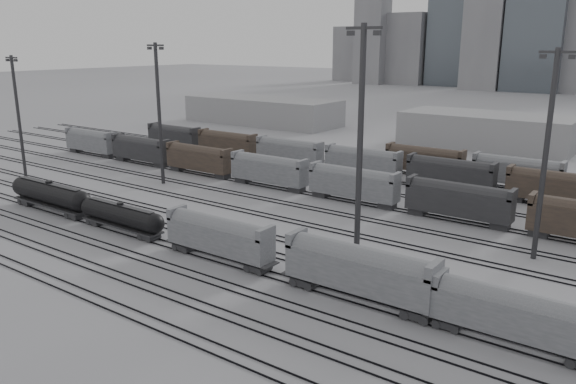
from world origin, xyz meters
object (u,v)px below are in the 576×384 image
Objects in this scene: hopper_car_a at (219,234)px; hopper_car_c at (515,313)px; tank_car_b at (121,216)px; light_mast_a at (18,114)px; tank_car_a at (50,194)px; hopper_car_b at (360,268)px; light_mast_c at (360,139)px.

hopper_car_a reaches higher than hopper_car_c.
tank_car_b is 43.53m from light_mast_a.
hopper_car_a reaches higher than tank_car_a.
light_mast_a reaches higher than hopper_car_b.
hopper_car_b reaches higher than hopper_car_a.
hopper_car_c is at bearing -0.00° from tank_car_b.
tank_car_b is (16.53, 0.00, -0.34)m from tank_car_a.
hopper_car_a is 1.05× the size of hopper_car_c.
tank_car_a is at bearing -167.38° from light_mast_c.
tank_car_b is 1.09× the size of hopper_car_a.
tank_car_a is 16.54m from tank_car_b.
hopper_car_a reaches higher than tank_car_b.
hopper_car_c is 25.69m from light_mast_c.
hopper_car_c is at bearing -0.00° from hopper_car_b.
tank_car_a is 34.31m from hopper_car_a.
tank_car_a is at bearing 180.00° from hopper_car_b.
tank_car_a is 67.36m from hopper_car_c.
light_mast_c is at bearing 119.91° from hopper_car_b.
hopper_car_b is at bearing 180.00° from hopper_car_c.
hopper_car_b is 1.15× the size of hopper_car_c.
light_mast_a is at bearing -179.68° from light_mast_c.
tank_car_a reaches higher than tank_car_b.
light_mast_c reaches higher than hopper_car_b.
tank_car_a is 49.28m from light_mast_c.
hopper_car_a is at bearing 180.00° from hopper_car_c.
light_mast_a is (-77.44, 10.07, 8.50)m from hopper_car_b.
light_mast_a is (-58.99, 10.07, 8.78)m from hopper_car_a.
light_mast_c reaches higher than hopper_car_c.
hopper_car_a is (34.30, -0.00, 0.59)m from tank_car_a.
tank_car_b is 1.15× the size of hopper_car_c.
hopper_car_c is 93.03m from light_mast_a.
light_mast_a reaches higher than hopper_car_a.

